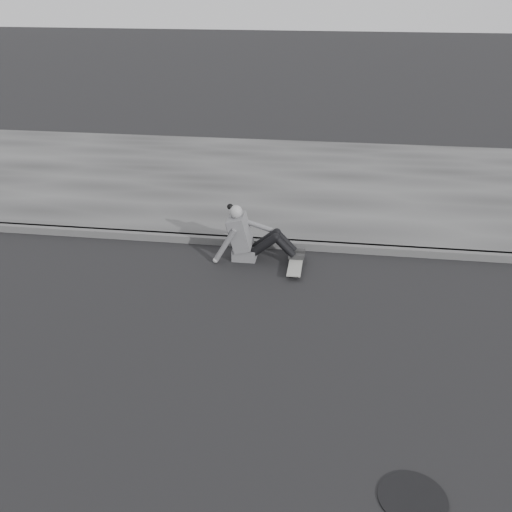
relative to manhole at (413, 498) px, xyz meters
The scene contains 6 objects.
ground 2.48m from the manhole, 121.44° to the left, with size 80.00×80.00×0.00m, color black.
curb 4.88m from the manhole, 105.42° to the left, with size 24.00×0.16×0.12m, color #4C4C4C.
sidewalk 7.83m from the manhole, 99.53° to the left, with size 24.00×6.00×0.12m, color #3D3D3D.
manhole is the anchor object (origin of this frame).
skateboard 4.20m from the manhole, 108.04° to the left, with size 0.20×0.78×0.09m.
seated_woman 4.72m from the manhole, 115.64° to the left, with size 1.38×0.46×0.88m.
Camera 1 is at (0.46, -5.64, 3.97)m, focal length 40.00 mm.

